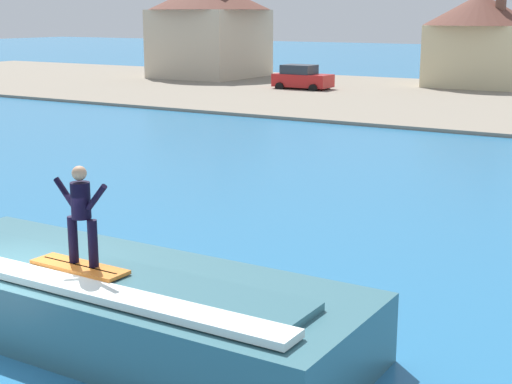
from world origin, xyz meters
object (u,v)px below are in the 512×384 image
car_near_shore (302,78)px  surfer (81,210)px  wave_crest (114,303)px  house_with_chimney (210,25)px  house_small_cottage (479,36)px  surfboard (79,267)px

car_near_shore → surfer: bearing=-66.8°
wave_crest → car_near_shore: 42.92m
surfer → house_with_chimney: size_ratio=0.16×
wave_crest → surfer: (-0.29, -0.37, 1.66)m
wave_crest → house_small_cottage: 48.16m
house_small_cottage → surfer: bearing=-81.8°
wave_crest → surfboard: bearing=-126.1°
car_near_shore → house_small_cottage: 13.36m
surfboard → house_small_cottage: size_ratio=0.22×
surfboard → wave_crest: bearing=53.9°
surfboard → house_with_chimney: bearing=122.4°
surfboard → car_near_shore: 43.20m
surfer → house_small_cottage: 48.40m
wave_crest → house_with_chimney: (-29.01, 44.73, 3.91)m
wave_crest → surfer: 1.73m
car_near_shore → surfboard: bearing=-66.9°
surfer → house_small_cottage: house_small_cottage is taller
surfer → house_small_cottage: size_ratio=0.20×
house_small_cottage → surfboard: bearing=-81.8°
surfboard → surfer: surfer is taller
surfboard → car_near_shore: size_ratio=0.44×
wave_crest → surfer: size_ratio=5.37×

